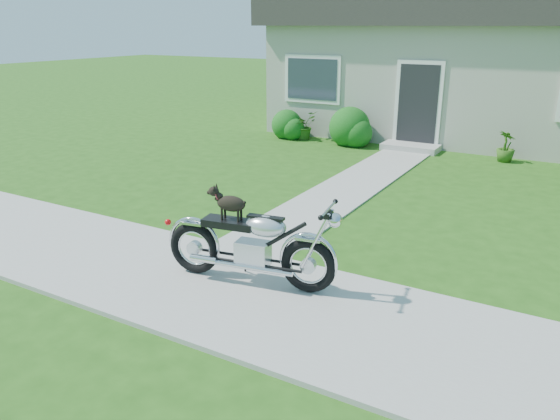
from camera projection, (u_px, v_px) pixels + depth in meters
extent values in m
plane|color=#235114|center=(306.00, 312.00, 6.07)|extent=(80.00, 80.00, 0.00)
cube|color=#9E9B93|center=(306.00, 310.00, 6.06)|extent=(24.00, 2.20, 0.04)
cube|color=#9E9B93|center=(355.00, 184.00, 10.87)|extent=(1.20, 8.00, 0.03)
cube|color=#B0AD9F|center=(503.00, 82.00, 15.41)|extent=(12.00, 6.00, 3.00)
cube|color=#2D2B28|center=(512.00, 6.00, 14.77)|extent=(12.60, 6.60, 1.00)
cube|color=black|center=(418.00, 107.00, 13.79)|extent=(1.00, 0.06, 2.10)
cube|color=#9E9B93|center=(410.00, 147.00, 13.81)|extent=(1.40, 0.70, 0.16)
cube|color=#2D3847|center=(312.00, 79.00, 15.03)|extent=(1.70, 0.05, 1.30)
sphere|color=#175817|center=(350.00, 127.00, 14.37)|extent=(1.09, 1.09, 1.09)
sphere|color=#175817|center=(287.00, 125.00, 15.30)|extent=(0.85, 0.85, 0.85)
imported|color=#255115|center=(304.00, 125.00, 15.09)|extent=(0.76, 0.82, 0.78)
imported|color=#315C19|center=(506.00, 146.00, 12.59)|extent=(0.57, 0.57, 0.73)
torus|color=black|center=(308.00, 266.00, 6.34)|extent=(0.68, 0.22, 0.67)
torus|color=black|center=(194.00, 248.00, 6.84)|extent=(0.68, 0.22, 0.67)
cube|color=silver|center=(253.00, 253.00, 6.56)|extent=(0.43, 0.30, 0.30)
ellipsoid|color=silver|center=(266.00, 226.00, 6.38)|extent=(0.55, 0.37, 0.26)
cube|color=black|center=(230.00, 223.00, 6.54)|extent=(0.68, 0.36, 0.09)
cube|color=silver|center=(309.00, 238.00, 6.23)|extent=(0.32, 0.19, 0.03)
cube|color=silver|center=(193.00, 223.00, 6.73)|extent=(0.32, 0.19, 0.03)
cylinder|color=silver|center=(328.00, 209.00, 6.03)|extent=(0.13, 0.60, 0.03)
sphere|color=silver|center=(335.00, 220.00, 6.05)|extent=(0.20, 0.20, 0.17)
cylinder|color=silver|center=(249.00, 267.00, 6.48)|extent=(1.09, 0.24, 0.06)
ellipsoid|color=black|center=(231.00, 204.00, 6.45)|extent=(0.39, 0.23, 0.19)
sphere|color=black|center=(214.00, 191.00, 6.49)|extent=(0.14, 0.14, 0.12)
cylinder|color=black|center=(225.00, 212.00, 6.57)|extent=(0.03, 0.03, 0.15)
cylinder|color=black|center=(222.00, 214.00, 6.49)|extent=(0.03, 0.03, 0.15)
cylinder|color=black|center=(241.00, 214.00, 6.50)|extent=(0.03, 0.03, 0.15)
cylinder|color=black|center=(238.00, 216.00, 6.42)|extent=(0.03, 0.03, 0.15)
torus|color=#C4343B|center=(218.00, 196.00, 6.49)|extent=(0.07, 0.11, 0.10)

